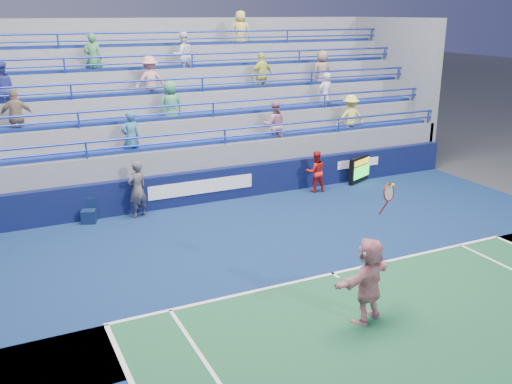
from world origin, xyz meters
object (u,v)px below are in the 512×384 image
tennis_player (369,280)px  serve_speed_board (361,169)px  judge_chair (89,215)px  line_judge (137,189)px  ball_girl (316,172)px

tennis_player → serve_speed_board: bearing=55.1°
judge_chair → line_judge: size_ratio=0.41×
serve_speed_board → line_judge: bearing=-178.7°
judge_chair → line_judge: bearing=-5.5°
serve_speed_board → line_judge: line_judge is taller
judge_chair → tennis_player: 9.28m
serve_speed_board → ball_girl: 2.21m
line_judge → ball_girl: size_ratio=1.22×
judge_chair → ball_girl: size_ratio=0.50×
tennis_player → line_judge: tennis_player is taller
serve_speed_board → line_judge: (-8.45, -0.20, 0.40)m
serve_speed_board → ball_girl: bearing=-171.3°
serve_speed_board → tennis_player: tennis_player is taller
judge_chair → tennis_player: (4.12, -8.28, 0.68)m
tennis_player → ball_girl: (3.64, 8.00, -0.17)m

